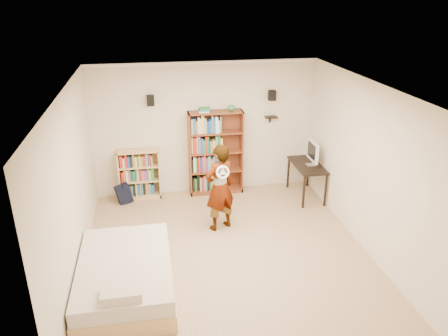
{
  "coord_description": "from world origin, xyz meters",
  "views": [
    {
      "loc": [
        -1.11,
        -5.89,
        3.99
      ],
      "look_at": [
        0.05,
        0.6,
        1.26
      ],
      "focal_mm": 35.0,
      "sensor_mm": 36.0,
      "label": 1
    }
  ],
  "objects_px": {
    "computer_desk": "(306,180)",
    "daybed": "(125,272)",
    "low_bookshelf": "(139,174)",
    "person": "(220,188)",
    "tall_bookshelf": "(216,153)"
  },
  "relations": [
    {
      "from": "computer_desk",
      "to": "daybed",
      "type": "bearing_deg",
      "value": -145.71
    },
    {
      "from": "low_bookshelf",
      "to": "person",
      "type": "height_order",
      "value": "person"
    },
    {
      "from": "person",
      "to": "daybed",
      "type": "bearing_deg",
      "value": 18.11
    },
    {
      "from": "low_bookshelf",
      "to": "computer_desk",
      "type": "bearing_deg",
      "value": -9.31
    },
    {
      "from": "tall_bookshelf",
      "to": "person",
      "type": "distance_m",
      "value": 1.5
    },
    {
      "from": "low_bookshelf",
      "to": "computer_desk",
      "type": "height_order",
      "value": "low_bookshelf"
    },
    {
      "from": "low_bookshelf",
      "to": "person",
      "type": "bearing_deg",
      "value": -47.12
    },
    {
      "from": "computer_desk",
      "to": "daybed",
      "type": "xyz_separation_m",
      "value": [
        -3.55,
        -2.42,
        -0.06
      ]
    },
    {
      "from": "low_bookshelf",
      "to": "daybed",
      "type": "bearing_deg",
      "value": -94.13
    },
    {
      "from": "computer_desk",
      "to": "tall_bookshelf",
      "type": "bearing_deg",
      "value": 163.08
    },
    {
      "from": "tall_bookshelf",
      "to": "daybed",
      "type": "height_order",
      "value": "tall_bookshelf"
    },
    {
      "from": "daybed",
      "to": "person",
      "type": "distance_m",
      "value": 2.23
    },
    {
      "from": "tall_bookshelf",
      "to": "daybed",
      "type": "xyz_separation_m",
      "value": [
        -1.77,
        -2.96,
        -0.57
      ]
    },
    {
      "from": "computer_desk",
      "to": "person",
      "type": "bearing_deg",
      "value": -154.03
    },
    {
      "from": "low_bookshelf",
      "to": "daybed",
      "type": "height_order",
      "value": "low_bookshelf"
    }
  ]
}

